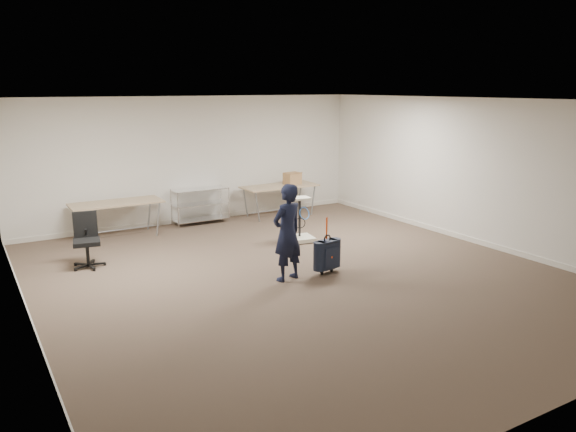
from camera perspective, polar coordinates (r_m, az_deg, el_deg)
ground at (r=9.15m, az=1.23°, el=-6.13°), size 9.00×9.00×0.00m
room_shell at (r=10.27m, az=-2.87°, el=-3.69°), size 8.00×9.00×9.00m
folding_table_left at (r=11.81m, az=-17.04°, el=1.11°), size 1.80×0.75×0.73m
folding_table_right at (r=13.21m, az=-0.86°, el=2.90°), size 1.80×0.75×0.73m
wire_shelf at (r=12.66m, az=-8.90°, el=1.20°), size 1.22×0.47×0.80m
person at (r=8.76m, az=-0.07°, el=-1.70°), size 0.64×0.50×1.55m
suitcase at (r=9.21m, az=3.98°, el=-3.94°), size 0.37×0.25×0.94m
office_chair at (r=10.13m, az=-19.71°, el=-3.32°), size 0.56×0.56×0.93m
equipment_cart at (r=11.09m, az=1.28°, el=-1.42°), size 0.56×0.56×0.89m
cardboard_box at (r=13.35m, az=0.44°, el=3.84°), size 0.41×0.33×0.28m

